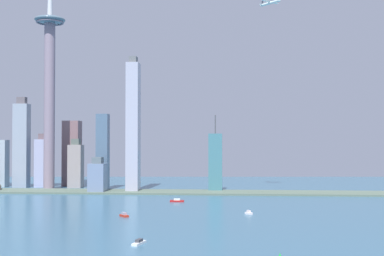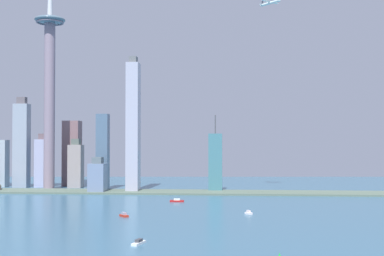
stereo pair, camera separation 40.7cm
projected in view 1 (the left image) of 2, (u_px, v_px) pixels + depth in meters
waterfront_pier at (200, 192)px, 695.48m from camera, size 851.28×55.45×2.36m
observation_tower at (50, 71)px, 747.50m from camera, size 43.99×43.99×378.60m
skyscraper_0 at (44, 162)px, 788.54m from camera, size 22.04×26.33×81.51m
skyscraper_1 at (215, 162)px, 716.34m from camera, size 18.99×13.73×106.73m
skyscraper_2 at (72, 153)px, 809.46m from camera, size 25.81×22.78×102.01m
skyscraper_3 at (98, 177)px, 698.30m from camera, size 21.80×24.65×48.51m
skyscraper_5 at (1, 163)px, 792.48m from camera, size 19.86×17.41×71.94m
skyscraper_6 at (133, 126)px, 712.02m from camera, size 16.93×23.86×187.61m
skyscraper_7 at (22, 144)px, 780.97m from camera, size 22.01×16.98×137.10m
skyscraper_10 at (76, 165)px, 777.35m from camera, size 20.35×18.97×73.64m
skyscraper_11 at (103, 152)px, 735.70m from camera, size 16.86×15.55×109.25m
boat_1 at (177, 201)px, 598.90m from camera, size 16.38×5.88×3.72m
boat_2 at (139, 242)px, 356.50m from camera, size 8.37×15.63×3.67m
boat_3 at (124, 215)px, 483.62m from camera, size 10.43×11.49×4.19m
boat_4 at (249, 213)px, 499.28m from camera, size 7.71×8.15×3.94m
channel_buoy_0 at (280, 254)px, 320.07m from camera, size 1.62×1.62×2.29m
airplane at (271, 3)px, 698.02m from camera, size 27.38×28.92×8.51m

